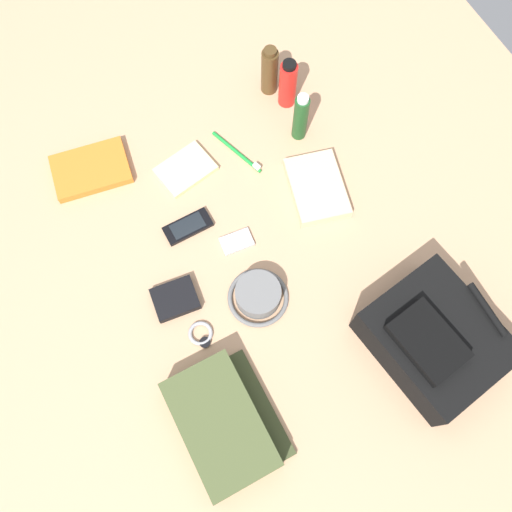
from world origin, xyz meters
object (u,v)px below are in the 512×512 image
object	(u,v)px
media_player	(236,242)
paperback_novel	(91,170)
backpack	(434,339)
toiletry_pouch	(222,424)
notepad	(185,169)
cell_phone	(188,227)
wristwatch	(201,335)
sunscreen_spray	(288,84)
bucket_hat	(258,295)
folded_towel	(317,188)
toothbrush	(239,154)
cologne_bottle	(270,71)
shampoo_bottle	(301,117)
wallet	(176,300)

from	to	relation	value
media_player	paperback_novel	bearing A→B (deg)	-145.08
backpack	toiletry_pouch	xyz separation A→B (m)	(-0.06, -0.53, -0.03)
paperback_novel	notepad	xyz separation A→B (m)	(0.12, 0.23, -0.00)
cell_phone	wristwatch	bearing A→B (deg)	-18.41
media_player	sunscreen_spray	bearing A→B (deg)	135.25
backpack	bucket_hat	xyz separation A→B (m)	(-0.30, -0.32, -0.04)
paperback_novel	notepad	distance (m)	0.26
backpack	folded_towel	bearing A→B (deg)	-176.22
backpack	toothbrush	bearing A→B (deg)	-166.30
bucket_hat	sunscreen_spray	distance (m)	0.61
cologne_bottle	wristwatch	size ratio (longest dim) A/B	2.31
cell_phone	folded_towel	xyz separation A→B (m)	(0.06, 0.36, 0.01)
shampoo_bottle	toiletry_pouch	bearing A→B (deg)	-41.31
notepad	backpack	bearing A→B (deg)	12.62
cell_phone	wristwatch	xyz separation A→B (m)	(0.28, -0.09, -0.00)
sunscreen_spray	bucket_hat	bearing A→B (deg)	-35.26
toiletry_pouch	toothbrush	bearing A→B (deg)	150.34
bucket_hat	paperback_novel	world-z (taller)	bucket_hat
paperback_novel	media_player	xyz separation A→B (m)	(0.38, 0.26, -0.01)
toiletry_pouch	cologne_bottle	distance (m)	0.97
bucket_hat	cologne_bottle	world-z (taller)	cologne_bottle
shampoo_bottle	paperback_novel	world-z (taller)	shampoo_bottle
toiletry_pouch	media_player	size ratio (longest dim) A/B	3.28
toiletry_pouch	bucket_hat	xyz separation A→B (m)	(-0.24, 0.22, -0.01)
bucket_hat	folded_towel	size ratio (longest dim) A/B	0.78
toothbrush	folded_towel	xyz separation A→B (m)	(0.20, 0.14, 0.01)
sunscreen_spray	shampoo_bottle	world-z (taller)	shampoo_bottle
cologne_bottle	wallet	distance (m)	0.71
cologne_bottle	media_player	xyz separation A→B (m)	(0.40, -0.31, -0.07)
paperback_novel	notepad	bearing A→B (deg)	63.04
shampoo_bottle	bucket_hat	bearing A→B (deg)	-40.71
sunscreen_spray	notepad	xyz separation A→B (m)	(0.08, -0.36, -0.07)
sunscreen_spray	wallet	world-z (taller)	sunscreen_spray
bucket_hat	notepad	size ratio (longest dim) A/B	1.04
media_player	wristwatch	xyz separation A→B (m)	(0.18, -0.19, 0.00)
cologne_bottle	wallet	world-z (taller)	cologne_bottle
toothbrush	paperback_novel	bearing A→B (deg)	-110.01
sunscreen_spray	cell_phone	size ratio (longest dim) A/B	1.26
bucket_hat	shampoo_bottle	size ratio (longest dim) A/B	0.92
backpack	sunscreen_spray	xyz separation A→B (m)	(-0.80, 0.04, 0.01)
backpack	media_player	bearing A→B (deg)	-147.26
wallet	toothbrush	bearing A→B (deg)	138.83
cologne_bottle	sunscreen_spray	xyz separation A→B (m)	(0.06, 0.02, -0.00)
shampoo_bottle	wristwatch	distance (m)	0.65
shampoo_bottle	cell_phone	world-z (taller)	shampoo_bottle
wallet	notepad	world-z (taller)	wallet
bucket_hat	shampoo_bottle	xyz separation A→B (m)	(-0.38, 0.33, 0.06)
toiletry_pouch	paperback_novel	xyz separation A→B (m)	(-0.78, -0.03, -0.03)
toiletry_pouch	sunscreen_spray	xyz separation A→B (m)	(-0.74, 0.57, 0.04)
media_player	notepad	world-z (taller)	notepad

